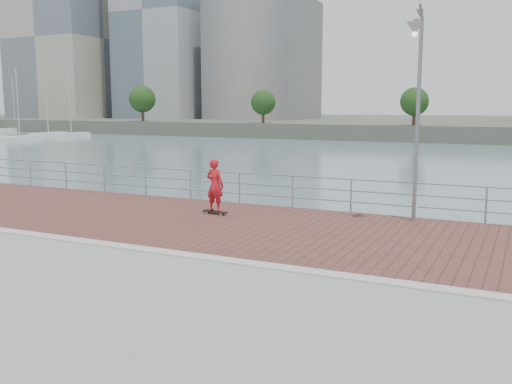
% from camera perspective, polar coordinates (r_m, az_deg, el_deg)
% --- Properties ---
extents(water, '(400.00, 400.00, 0.00)m').
position_cam_1_polar(water, '(13.67, -3.79, -14.98)').
color(water, slate).
rests_on(water, ground).
extents(brick_lane, '(40.00, 6.80, 0.02)m').
position_cam_1_polar(brick_lane, '(16.13, 2.48, -3.76)').
color(brick_lane, brown).
rests_on(brick_lane, seawall).
extents(curb, '(40.00, 0.40, 0.06)m').
position_cam_1_polar(curb, '(12.99, -3.88, -6.75)').
color(curb, '#B7B5AD').
rests_on(curb, seawall).
extents(far_shore, '(320.00, 95.00, 2.50)m').
position_cam_1_polar(far_shore, '(133.57, 23.30, 6.15)').
color(far_shore, '#4C5142').
rests_on(far_shore, ground).
extents(guardrail, '(39.06, 0.06, 1.13)m').
position_cam_1_polar(guardrail, '(19.12, 6.55, 0.23)').
color(guardrail, '#8C9EA8').
rests_on(guardrail, brick_lane).
extents(street_lamp, '(0.44, 1.28, 6.04)m').
position_cam_1_polar(street_lamp, '(17.22, 15.77, 11.06)').
color(street_lamp, gray).
rests_on(street_lamp, brick_lane).
extents(skateboard, '(0.88, 0.31, 0.10)m').
position_cam_1_polar(skateboard, '(18.35, -4.10, -1.97)').
color(skateboard, black).
rests_on(skateboard, brick_lane).
extents(skateboarder, '(0.66, 0.47, 1.70)m').
position_cam_1_polar(skateboarder, '(18.21, -4.13, 0.68)').
color(skateboarder, red).
rests_on(skateboarder, skateboard).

